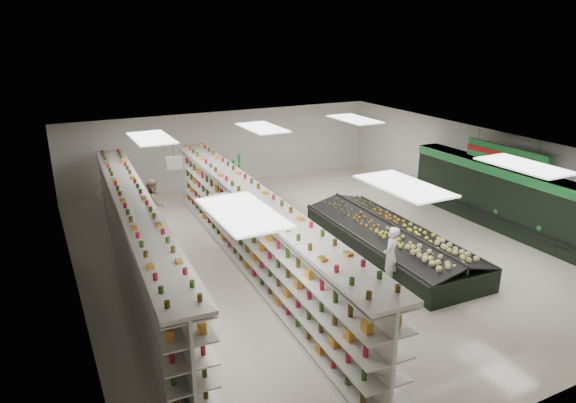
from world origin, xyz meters
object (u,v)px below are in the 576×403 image
produce_island (390,239)px  gondola_center (253,235)px  gondola_left (138,241)px  shopper_main (391,256)px  soda_endcap (225,179)px  shopper_background (154,204)px

produce_island → gondola_center: bearing=168.4°
gondola_left → shopper_main: size_ratio=7.71×
gondola_center → soda_endcap: (1.47, 6.30, -0.22)m
produce_island → shopper_main: 2.11m
shopper_main → shopper_background: size_ratio=0.95×
soda_endcap → shopper_background: bearing=-150.9°
soda_endcap → shopper_background: (-3.25, -1.81, 0.03)m
gondola_left → produce_island: (7.17, -1.97, -0.57)m
soda_endcap → shopper_main: 8.93m
gondola_center → soda_endcap: size_ratio=7.70×
soda_endcap → shopper_background: 3.72m
produce_island → shopper_background: bearing=138.1°
gondola_center → produce_island: (4.17, -0.86, -0.62)m
soda_endcap → shopper_main: soda_endcap is taller
produce_island → soda_endcap: bearing=110.7°
produce_island → shopper_main: size_ratio=4.03×
gondola_left → gondola_center: 3.20m
gondola_center → shopper_background: (-1.78, 4.49, -0.19)m
shopper_background → gondola_left: bearing=173.9°
produce_island → shopper_background: shopper_background is taller
gondola_center → shopper_main: (2.91, -2.51, -0.24)m
shopper_main → gondola_left: bearing=-67.8°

